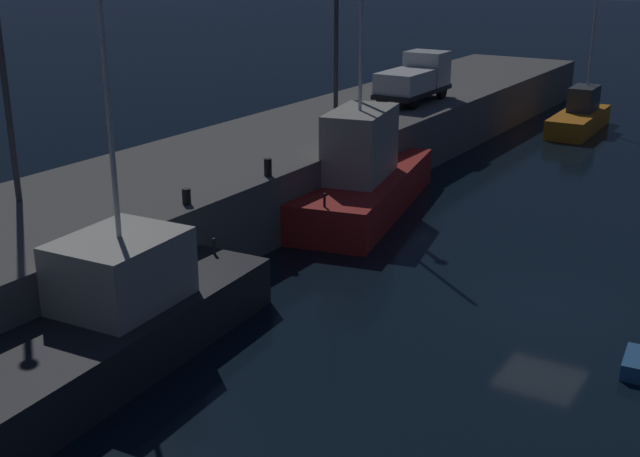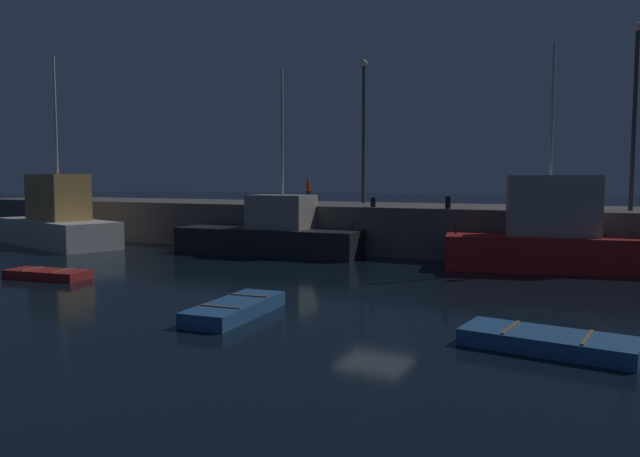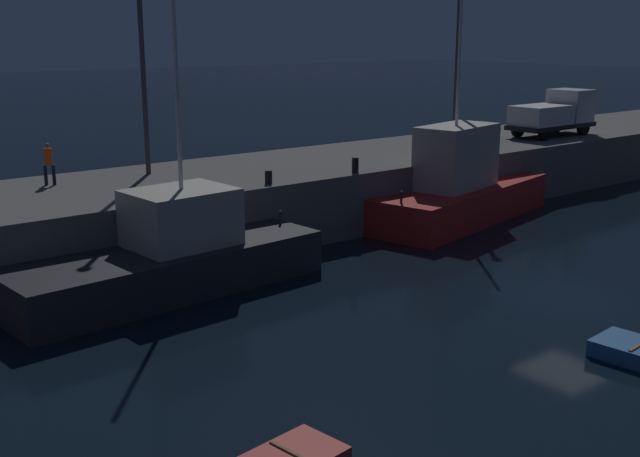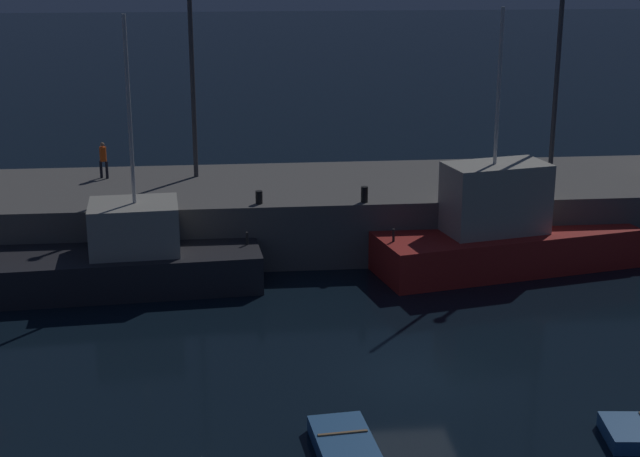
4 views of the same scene
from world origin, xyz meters
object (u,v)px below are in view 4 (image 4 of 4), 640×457
at_px(lamp_post_east, 558,64).
at_px(dockworker, 103,158).
at_px(lamp_post_west, 192,58).
at_px(fishing_trawler_red, 502,234).
at_px(bollard_west, 259,197).
at_px(fishing_boat_orange, 122,260).
at_px(bollard_central, 364,194).

bearing_deg(lamp_post_east, dockworker, 171.27).
relative_size(lamp_post_west, lamp_post_east, 1.02).
bearing_deg(dockworker, lamp_post_east, -8.73).
distance_m(fishing_trawler_red, bollard_west, 9.81).
bearing_deg(fishing_boat_orange, lamp_post_east, 12.16).
bearing_deg(bollard_west, fishing_boat_orange, -160.72).
distance_m(dockworker, bollard_central, 11.95).
distance_m(fishing_trawler_red, fishing_boat_orange, 14.92).
bearing_deg(lamp_post_west, lamp_post_east, -10.69).
distance_m(lamp_post_west, dockworker, 5.87).
height_order(fishing_boat_orange, bollard_west, fishing_boat_orange).
height_order(fishing_trawler_red, dockworker, fishing_trawler_red).
distance_m(fishing_boat_orange, dockworker, 7.32).
height_order(lamp_post_west, dockworker, lamp_post_west).
bearing_deg(bollard_west, bollard_central, -2.65).
height_order(fishing_boat_orange, bollard_central, fishing_boat_orange).
bearing_deg(dockworker, fishing_boat_orange, -78.76).
height_order(lamp_post_east, bollard_west, lamp_post_east).
height_order(fishing_trawler_red, lamp_post_east, lamp_post_east).
xyz_separation_m(lamp_post_east, dockworker, (-19.11, 2.93, -4.21)).
xyz_separation_m(lamp_post_west, dockworker, (-4.01, 0.08, -4.29)).
distance_m(fishing_boat_orange, bollard_central, 9.77).
relative_size(fishing_trawler_red, dockworker, 6.89).
bearing_deg(lamp_post_west, bollard_west, -61.76).
xyz_separation_m(fishing_trawler_red, bollard_west, (-9.64, 1.04, 1.49)).
height_order(fishing_boat_orange, dockworker, fishing_boat_orange).
relative_size(dockworker, bollard_central, 2.50).
relative_size(fishing_trawler_red, lamp_post_west, 1.22).
distance_m(bollard_west, bollard_central, 4.19).
bearing_deg(dockworker, fishing_trawler_red, -20.17).
height_order(fishing_trawler_red, bollard_central, fishing_trawler_red).
xyz_separation_m(fishing_trawler_red, dockworker, (-16.24, 5.97, 2.14)).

